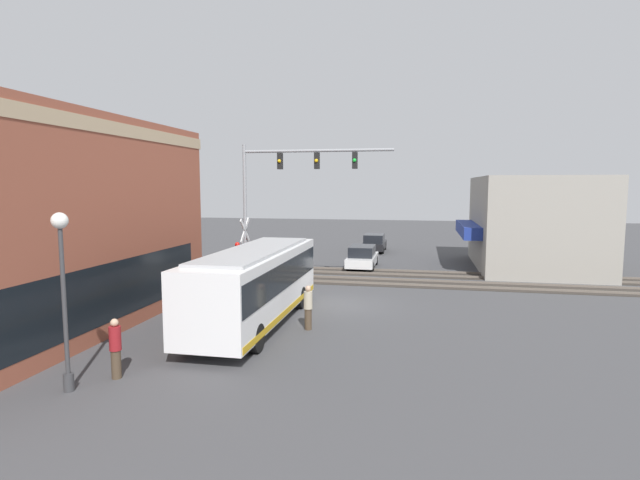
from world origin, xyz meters
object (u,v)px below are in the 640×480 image
object	(u,v)px
city_bus	(256,283)
parked_car_white	(362,258)
pedestrian_by_lamp	(115,348)
streetlamp	(63,286)
crossing_signal	(245,245)
pedestrian_near_bus	(308,307)
parked_car_black	(374,243)

from	to	relation	value
city_bus	parked_car_white	size ratio (longest dim) A/B	2.21
city_bus	pedestrian_by_lamp	bearing A→B (deg)	161.19
pedestrian_by_lamp	parked_car_white	bearing A→B (deg)	-12.63
streetlamp	pedestrian_by_lamp	distance (m)	2.41
city_bus	streetlamp	distance (m)	8.02
city_bus	crossing_signal	world-z (taller)	crossing_signal
parked_car_white	pedestrian_by_lamp	distance (m)	21.71
city_bus	crossing_signal	bearing A→B (deg)	22.87
pedestrian_by_lamp	pedestrian_near_bus	size ratio (longest dim) A/B	1.02
pedestrian_near_bus	city_bus	bearing A→B (deg)	81.98
crossing_signal	pedestrian_near_bus	size ratio (longest dim) A/B	2.17
crossing_signal	city_bus	bearing A→B (deg)	-157.13
parked_car_black	city_bus	bearing A→B (deg)	173.74
crossing_signal	streetlamp	size ratio (longest dim) A/B	0.77
pedestrian_near_bus	crossing_signal	bearing A→B (deg)	34.40
crossing_signal	streetlamp	xyz separation A→B (m)	(-15.11, -0.37, 0.64)
streetlamp	pedestrian_near_bus	xyz separation A→B (m)	(7.07, -5.13, -2.04)
streetlamp	pedestrian_near_bus	distance (m)	8.97
crossing_signal	streetlamp	world-z (taller)	streetlamp
parked_car_white	parked_car_black	xyz separation A→B (m)	(8.81, -0.00, -0.02)
pedestrian_by_lamp	pedestrian_near_bus	world-z (taller)	pedestrian_by_lamp
streetlamp	city_bus	bearing A→B (deg)	-21.30
streetlamp	parked_car_white	world-z (taller)	streetlamp
crossing_signal	pedestrian_by_lamp	size ratio (longest dim) A/B	2.13
parked_car_black	pedestrian_near_bus	bearing A→B (deg)	179.15
parked_car_white	pedestrian_by_lamp	world-z (taller)	pedestrian_by_lamp
parked_car_black	pedestrian_by_lamp	size ratio (longest dim) A/B	2.48
parked_car_white	parked_car_black	world-z (taller)	parked_car_white
crossing_signal	parked_car_white	bearing A→B (deg)	-39.25
parked_car_white	city_bus	bearing A→B (deg)	170.09
streetlamp	parked_car_black	distance (m)	31.64
parked_car_black	pedestrian_by_lamp	bearing A→B (deg)	171.01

